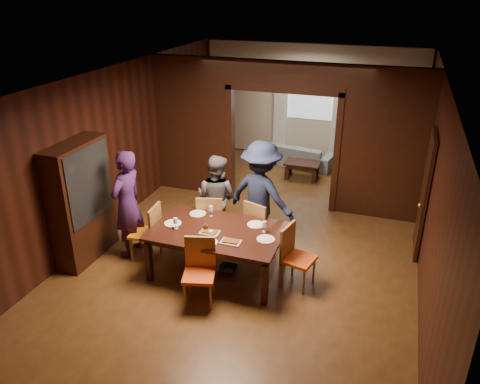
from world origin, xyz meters
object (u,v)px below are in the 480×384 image
at_px(coffee_table, 302,170).
at_px(chair_far_l, 211,219).
at_px(person_purple, 127,204).
at_px(sofa, 297,154).
at_px(person_navy, 261,195).
at_px(chair_near, 199,274).
at_px(person_grey, 217,198).
at_px(chair_left, 145,232).
at_px(dining_table, 218,251).
at_px(chair_far_r, 262,226).
at_px(hutch, 81,202).
at_px(chair_right, 299,257).

relative_size(coffee_table, chair_far_l, 0.82).
bearing_deg(person_purple, coffee_table, 160.71).
distance_m(sofa, chair_far_l, 4.34).
distance_m(person_navy, chair_near, 1.95).
height_order(person_grey, coffee_table, person_grey).
relative_size(sofa, coffee_table, 2.30).
bearing_deg(sofa, chair_left, 83.64).
distance_m(chair_left, chair_near, 1.55).
height_order(person_purple, dining_table, person_purple).
height_order(sofa, coffee_table, sofa).
height_order(person_purple, chair_far_r, person_purple).
relative_size(dining_table, chair_far_l, 2.08).
distance_m(chair_far_l, hutch, 2.16).
distance_m(person_grey, chair_far_l, 0.37).
bearing_deg(chair_right, person_purple, 103.04).
height_order(person_navy, chair_far_l, person_navy).
relative_size(person_grey, coffee_table, 1.98).
relative_size(chair_left, chair_right, 1.00).
distance_m(person_grey, hutch, 2.24).
distance_m(person_grey, chair_far_r, 0.94).
distance_m(person_purple, person_navy, 2.23).
height_order(person_grey, chair_left, person_grey).
relative_size(person_navy, chair_far_r, 1.95).
relative_size(dining_table, coffee_table, 2.52).
bearing_deg(chair_right, chair_near, 138.10).
bearing_deg(chair_left, hutch, -79.74).
bearing_deg(person_grey, dining_table, 122.07).
xyz_separation_m(chair_left, chair_near, (1.32, -0.81, 0.00)).
relative_size(dining_table, hutch, 1.01).
bearing_deg(sofa, person_grey, 91.79).
distance_m(chair_right, chair_far_l, 1.86).
bearing_deg(person_grey, hutch, 43.98).
bearing_deg(chair_near, chair_far_r, 59.78).
bearing_deg(chair_right, hutch, 108.34).
bearing_deg(chair_near, chair_left, 133.07).
relative_size(sofa, chair_far_r, 1.90).
bearing_deg(chair_right, person_navy, 55.23).
height_order(person_navy, chair_far_r, person_navy).
distance_m(chair_left, chair_far_l, 1.16).
relative_size(chair_far_l, chair_far_r, 1.00).
height_order(sofa, chair_left, chair_left).
xyz_separation_m(sofa, chair_far_r, (0.33, -4.26, 0.22)).
height_order(coffee_table, chair_far_l, chair_far_l).
xyz_separation_m(person_navy, chair_far_l, (-0.83, -0.26, -0.46)).
height_order(chair_left, chair_right, same).
bearing_deg(person_grey, coffee_table, -94.82).
distance_m(sofa, chair_far_r, 4.27).
relative_size(sofa, chair_left, 1.90).
height_order(chair_right, hutch, hutch).
relative_size(chair_right, chair_far_r, 1.00).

